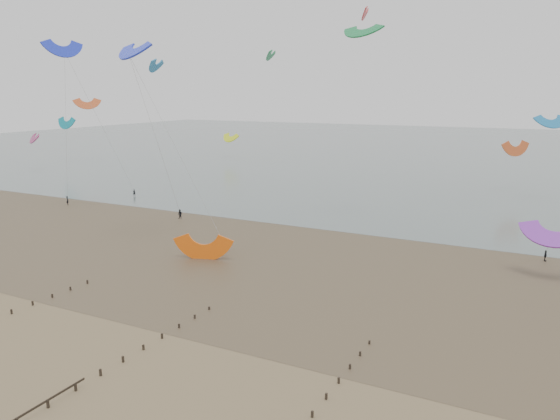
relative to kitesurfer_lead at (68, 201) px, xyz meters
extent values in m
plane|color=brown|center=(54.11, -45.04, -0.93)|extent=(500.00, 500.00, 0.00)
plane|color=#475654|center=(54.11, 154.96, -0.90)|extent=(500.00, 500.00, 0.00)
plane|color=#473A28|center=(54.11, -10.04, -0.92)|extent=(500.00, 500.00, 0.00)
ellipsoid|color=slate|center=(36.11, -23.04, -0.93)|extent=(23.60, 14.36, 0.01)
ellipsoid|color=slate|center=(66.11, -7.04, -0.93)|extent=(33.64, 18.32, 0.01)
ellipsoid|color=slate|center=(14.11, -5.04, -0.93)|extent=(26.95, 14.22, 0.01)
cube|color=black|center=(40.11, -43.57, -0.70)|extent=(0.16, 0.16, 0.57)
cube|color=black|center=(40.11, -40.94, -0.72)|extent=(0.16, 0.16, 0.54)
cube|color=black|center=(40.11, -38.31, -0.73)|extent=(0.16, 0.16, 0.51)
cube|color=black|center=(40.11, -35.68, -0.75)|extent=(0.16, 0.16, 0.48)
cube|color=black|center=(40.11, -33.04, -0.76)|extent=(0.16, 0.16, 0.45)
cube|color=black|center=(58.11, -54.10, -0.64)|extent=(0.16, 0.16, 0.68)
cube|color=black|center=(58.11, -51.47, -0.66)|extent=(0.16, 0.16, 0.65)
cube|color=black|center=(58.11, -48.83, -0.67)|extent=(0.16, 0.16, 0.62)
cube|color=black|center=(58.11, -46.20, -0.69)|extent=(0.16, 0.16, 0.59)
cube|color=black|center=(58.11, -43.57, -0.70)|extent=(0.16, 0.16, 0.57)
cube|color=black|center=(58.11, -40.94, -0.72)|extent=(0.16, 0.16, 0.54)
cube|color=black|center=(58.11, -38.31, -0.73)|extent=(0.16, 0.16, 0.51)
cube|color=black|center=(58.11, -35.68, -0.75)|extent=(0.16, 0.16, 0.48)
cube|color=black|center=(58.11, -33.04, -0.76)|extent=(0.16, 0.16, 0.45)
cube|color=black|center=(76.11, -46.20, -0.69)|extent=(0.16, 0.16, 0.59)
cube|color=black|center=(76.11, -43.57, -0.70)|extent=(0.16, 0.16, 0.57)
cube|color=black|center=(76.11, -40.94, -0.72)|extent=(0.16, 0.16, 0.54)
cube|color=black|center=(76.11, -38.31, -0.73)|extent=(0.16, 0.16, 0.51)
cube|color=black|center=(76.11, -35.68, -0.75)|extent=(0.16, 0.16, 0.48)
cube|color=black|center=(76.11, -33.04, -0.76)|extent=(0.16, 0.16, 0.45)
imported|color=black|center=(0.00, 0.00, 0.00)|extent=(0.82, 0.75, 1.87)
imported|color=black|center=(47.23, -13.40, 0.01)|extent=(1.34, 1.38, 1.90)
imported|color=black|center=(5.26, 14.23, -0.18)|extent=(0.64, 0.64, 1.50)
imported|color=black|center=(28.67, 0.43, -0.05)|extent=(0.89, 0.70, 1.78)
imported|color=black|center=(89.82, 2.70, -0.15)|extent=(0.51, 0.97, 1.57)
camera|label=1|loc=(90.20, -78.72, 22.08)|focal=35.00mm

